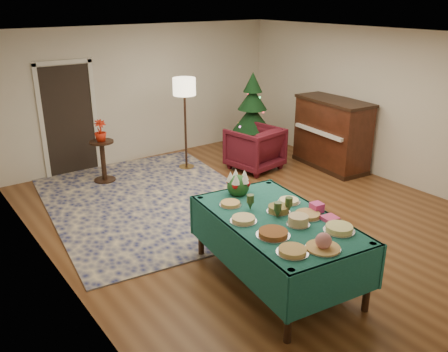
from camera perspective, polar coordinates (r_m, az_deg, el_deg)
room_shell at (r=7.02m, az=3.66°, el=5.43°), size 7.00×7.00×7.00m
doorway at (r=9.34m, az=-18.19°, el=6.75°), size 1.08×0.04×2.16m
rug at (r=8.04m, az=-8.77°, el=-2.87°), size 3.67×4.55×0.02m
buffet_table at (r=5.56m, az=6.43°, el=-6.58°), size 1.50×2.27×0.83m
platter_0 at (r=4.80m, az=8.24°, el=-8.91°), size 0.33×0.33×0.05m
platter_1 at (r=4.90m, az=11.86°, el=-7.88°), size 0.36×0.36×0.18m
platter_2 at (r=5.30m, az=13.68°, el=-6.18°), size 0.34×0.34×0.07m
platter_3 at (r=5.09m, az=5.93°, el=-6.89°), size 0.37×0.37×0.06m
platter_4 at (r=5.34m, az=8.92°, el=-5.31°), size 0.26×0.26×0.11m
platter_5 at (r=5.57m, az=10.03°, el=-4.62°), size 0.34×0.34×0.05m
platter_6 at (r=5.37m, az=2.36°, el=-5.25°), size 0.31×0.31×0.06m
platter_7 at (r=5.62m, az=6.56°, el=-3.98°), size 0.28×0.28×0.08m
platter_8 at (r=5.89m, az=7.82°, el=-3.01°), size 0.28×0.28×0.05m
platter_9 at (r=5.76m, az=0.77°, el=-3.37°), size 0.28×0.28×0.05m
goblet_0 at (r=5.62m, az=3.19°, el=-3.14°), size 0.09×0.09×0.19m
goblet_1 at (r=5.59m, az=7.79°, el=-3.44°), size 0.09×0.09×0.19m
goblet_2 at (r=5.45m, az=6.47°, el=-4.05°), size 0.09×0.09×0.19m
napkin_stack at (r=5.53m, az=12.63°, el=-5.01°), size 0.19×0.19×0.04m
gift_box at (r=5.69m, az=11.09°, el=-3.74°), size 0.15×0.15×0.11m
centerpiece at (r=6.04m, az=1.72°, el=-0.91°), size 0.30×0.30×0.34m
armchair at (r=9.27m, az=3.71°, el=3.59°), size 1.02×0.97×0.93m
floor_lamp at (r=9.08m, az=-4.79°, el=10.01°), size 0.43×0.43×1.78m
side_table at (r=8.90m, az=-14.32°, el=1.64°), size 0.43×0.43×0.78m
potted_plant at (r=8.75m, az=-14.61°, el=4.77°), size 0.21×0.38×0.21m
christmas_tree at (r=9.91m, az=3.40°, el=6.77°), size 1.07×1.07×1.78m
piano at (r=9.55m, az=12.84°, el=4.90°), size 0.89×1.64×1.36m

